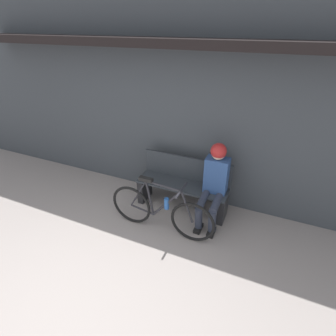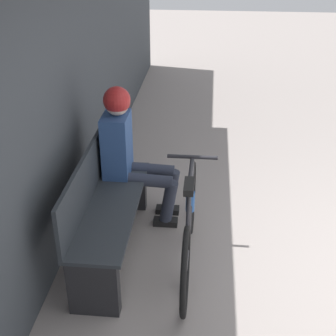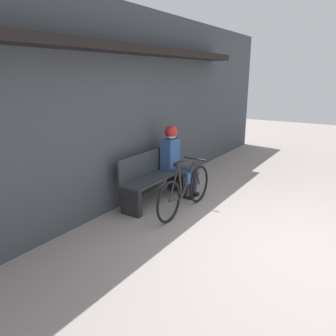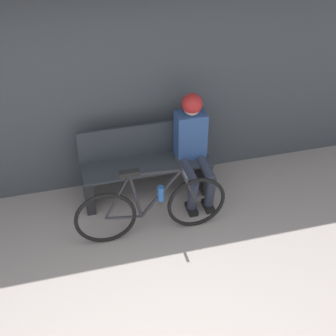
% 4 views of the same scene
% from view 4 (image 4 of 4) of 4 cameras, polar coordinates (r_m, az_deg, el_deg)
% --- Properties ---
extents(storefront_wall, '(12.00, 0.56, 3.20)m').
position_cam_4_polar(storefront_wall, '(5.05, -8.86, 13.77)').
color(storefront_wall, '#3D4247').
rests_on(storefront_wall, ground_plane).
extents(park_bench_near, '(1.47, 0.42, 0.87)m').
position_cam_4_polar(park_bench_near, '(5.38, -2.73, 0.24)').
color(park_bench_near, '#2D3338').
rests_on(park_bench_near, ground_plane).
extents(bicycle, '(1.61, 0.40, 0.87)m').
position_cam_4_polar(bicycle, '(4.87, -1.97, -4.83)').
color(bicycle, black).
rests_on(bicycle, ground_plane).
extents(person_seated, '(0.34, 0.66, 1.26)m').
position_cam_4_polar(person_seated, '(5.22, 3.09, 3.27)').
color(person_seated, '#2D3342').
rests_on(person_seated, ground_plane).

